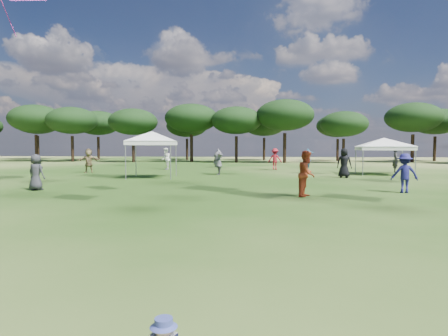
{
  "coord_description": "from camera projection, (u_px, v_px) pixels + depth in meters",
  "views": [
    {
      "loc": [
        0.72,
        -1.18,
        1.91
      ],
      "look_at": [
        0.21,
        3.63,
        1.64
      ],
      "focal_mm": 30.0,
      "sensor_mm": 36.0,
      "label": 1
    }
  ],
  "objects": [
    {
      "name": "tree_line",
      "position": [
        277.0,
        119.0,
        47.87
      ],
      "size": [
        108.78,
        17.63,
        7.77
      ],
      "color": "black",
      "rests_on": "ground"
    },
    {
      "name": "tent_left",
      "position": [
        152.0,
        133.0,
        22.94
      ],
      "size": [
        5.62,
        5.62,
        3.16
      ],
      "rotation": [
        0.0,
        0.0,
        0.11
      ],
      "color": "gray",
      "rests_on": "ground"
    },
    {
      "name": "tent_right",
      "position": [
        384.0,
        140.0,
        25.65
      ],
      "size": [
        6.8,
        6.8,
        2.83
      ],
      "rotation": [
        0.0,
        0.0,
        -0.09
      ],
      "color": "gray",
      "rests_on": "ground"
    },
    {
      "name": "festival_crowd",
      "position": [
        268.0,
        162.0,
        25.74
      ],
      "size": [
        28.89,
        21.97,
        1.83
      ],
      "color": "navy",
      "rests_on": "ground"
    }
  ]
}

